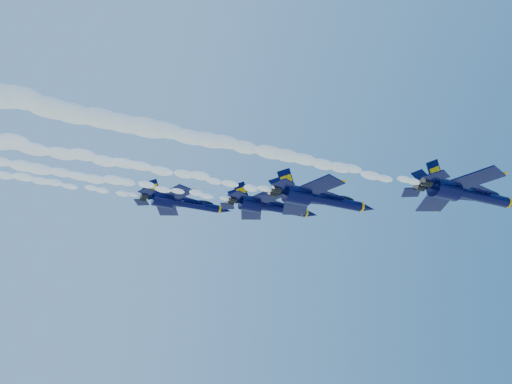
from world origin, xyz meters
name	(u,v)px	position (x,y,z in m)	size (l,w,h in m)	color
jet_lead	(465,193)	(22.10, -13.82, 151.04)	(18.84, 15.45, 7.00)	black
smoke_trail_jet_lead	(235,145)	(-13.04, -13.82, 150.53)	(54.18, 2.55, 2.30)	white
jet_second	(318,198)	(3.26, -4.66, 150.68)	(17.21, 14.12, 6.40)	black
smoke_trail_jet_second	(66,153)	(-31.18, -4.66, 150.19)	(54.18, 2.33, 2.10)	white
jet_third	(269,206)	(0.34, 6.11, 153.44)	(16.03, 13.15, 5.96)	black
smoke_trail_jet_third	(45,169)	(-33.60, 6.11, 152.96)	(54.18, 2.17, 1.95)	white
jet_fourth	(181,202)	(-12.26, 13.73, 155.09)	(15.77, 12.94, 5.86)	black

